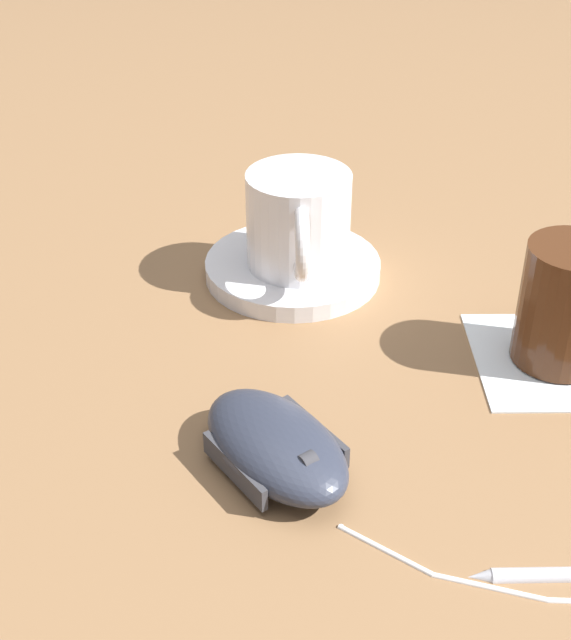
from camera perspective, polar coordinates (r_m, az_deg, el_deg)
ground_plane at (r=0.60m, az=5.32°, el=-3.49°), size 3.00×3.00×0.00m
saucer at (r=0.70m, az=0.46°, el=3.35°), size 0.14×0.14×0.01m
coffee_cup at (r=0.67m, az=0.84°, el=6.33°), size 0.08×0.11×0.07m
computer_mouse at (r=0.52m, az=-0.62°, el=-8.01°), size 0.12×0.12×0.03m
napkin_under_glass at (r=0.64m, az=17.01°, el=-2.41°), size 0.13×0.13×0.00m
drinking_glass at (r=0.61m, az=17.53°, el=0.96°), size 0.06×0.06×0.08m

